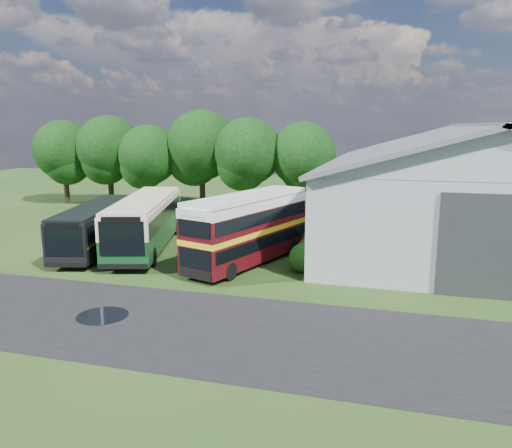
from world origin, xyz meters
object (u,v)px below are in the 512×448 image
(storage_shed, at_px, (467,183))
(bus_maroon_double, at_px, (248,229))
(bus_dark_single, at_px, (96,226))
(bus_green_single, at_px, (146,222))

(storage_shed, distance_m, bus_maroon_double, 15.97)
(bus_maroon_double, relative_size, bus_dark_single, 0.91)
(storage_shed, relative_size, bus_green_single, 1.96)
(bus_green_single, distance_m, bus_dark_single, 3.22)
(storage_shed, xyz_separation_m, bus_dark_single, (-23.45, -8.71, -2.60))
(bus_green_single, distance_m, bus_maroon_double, 7.79)
(bus_green_single, bearing_deg, bus_dark_single, -174.73)
(bus_green_single, height_order, bus_maroon_double, bus_maroon_double)
(storage_shed, distance_m, bus_dark_single, 25.15)
(bus_green_single, bearing_deg, storage_shed, 3.96)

